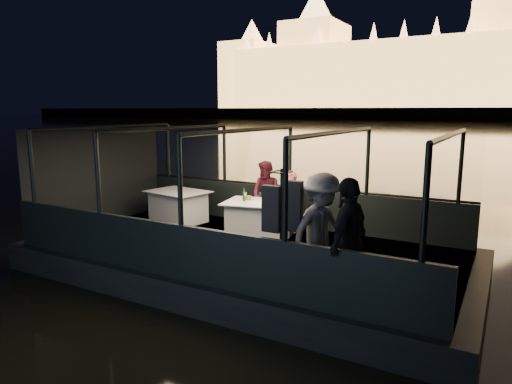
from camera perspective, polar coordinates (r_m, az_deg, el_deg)
The scene contains 30 objects.
river_water at distance 87.64m, azimuth 26.59°, elevation 7.04°, with size 500.00×500.00×0.00m, color black.
boat_hull at distance 9.24m, azimuth -1.23°, elevation -9.89°, with size 8.60×4.40×1.00m, color black.
boat_deck at distance 9.09m, azimuth -1.24°, elevation -7.05°, with size 8.00×4.00×0.04m, color black.
gunwale_port at distance 10.69m, azimuth 4.20°, elevation -1.84°, with size 8.00×0.08×0.90m, color black.
gunwale_starboard at distance 7.38m, azimuth -9.24°, elevation -7.48°, with size 8.00×0.08×0.90m, color black.
cabin_glass_port at distance 10.51m, azimuth 4.28°, elevation 4.30°, with size 8.00×0.02×1.40m, color #99B2B2, non-canonical shape.
cabin_glass_starboard at distance 7.11m, azimuth -9.50°, elevation 1.38°, with size 8.00×0.02×1.40m, color #99B2B2, non-canonical shape.
cabin_roof_glass at distance 8.69m, azimuth -1.30°, elevation 7.73°, with size 8.00×4.00×0.02m, color #99B2B2, non-canonical shape.
end_wall_fore at distance 11.36m, azimuth -18.94°, elevation 1.93°, with size 0.02×4.00×2.30m, color black, non-canonical shape.
end_wall_aft at distance 7.64m, azimuth 25.56°, elevation -2.32°, with size 0.02×4.00×2.30m, color black, non-canonical shape.
canopy_ribs at distance 8.81m, azimuth -1.27°, elevation 0.24°, with size 8.00×4.00×2.30m, color black, non-canonical shape.
embankment at distance 217.53m, azimuth 28.45°, elevation 8.40°, with size 400.00×140.00×6.00m, color #423D33.
parliament_building at distance 184.35m, azimuth 28.98°, elevation 17.01°, with size 220.00×32.00×60.00m, color #F2D18C, non-canonical shape.
dining_table_central at distance 9.70m, azimuth 0.38°, elevation -3.46°, with size 1.45×1.05×0.77m, color silver.
dining_table_aft at distance 11.21m, azimuth -9.69°, elevation -1.74°, with size 1.43×1.03×0.76m, color white.
chair_port_left at distance 10.17m, azimuth 0.96°, elevation -2.44°, with size 0.39×0.39×0.84m, color black.
chair_port_right at distance 9.92m, azimuth 3.46°, elevation -2.78°, with size 0.40×0.40×0.86m, color black.
coat_stand at distance 6.92m, azimuth 3.12°, elevation -4.67°, with size 0.51×0.41×1.82m, color black, non-canonical shape.
person_woman_coral at distance 10.06m, azimuth 4.42°, elevation -0.85°, with size 0.48×0.32×1.34m, color #D5564D.
person_man_maroon at distance 10.35m, azimuth 1.31°, elevation -0.52°, with size 0.74×0.58×1.55m, color #3E111B.
passenger_stripe at distance 6.96m, azimuth 8.15°, elevation -5.10°, with size 1.15×0.65×1.77m, color silver.
passenger_dark at distance 6.42m, azimuth 11.47°, elevation -6.50°, with size 1.06×0.44×1.80m, color black.
wine_bottle at distance 9.70m, azimuth -1.51°, elevation -0.25°, with size 0.06×0.06×0.27m, color #133416.
bread_basket at distance 9.86m, azimuth -1.14°, elevation -0.73°, with size 0.20×0.20×0.08m, color olive.
amber_candle at distance 9.48m, azimuth 1.21°, elevation -1.18°, with size 0.06×0.06×0.09m, color #F8AE3E.
plate_near at distance 9.18m, azimuth 2.73°, elevation -1.76°, with size 0.24×0.24×0.02m, color white.
plate_far at distance 9.83m, azimuth -0.02°, elevation -0.95°, with size 0.22×0.22×0.01m, color silver.
wine_glass_white at distance 9.59m, azimuth -1.33°, elevation -0.71°, with size 0.07×0.07×0.20m, color silver, non-canonical shape.
wine_glass_red at distance 9.57m, azimuth 3.14°, elevation -0.75°, with size 0.06×0.06×0.19m, color silver, non-canonical shape.
wine_glass_empty at distance 9.28m, azimuth 0.85°, elevation -1.08°, with size 0.06×0.06×0.18m, color silver, non-canonical shape.
Camera 1 is at (4.42, -7.47, 3.17)m, focal length 32.00 mm.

